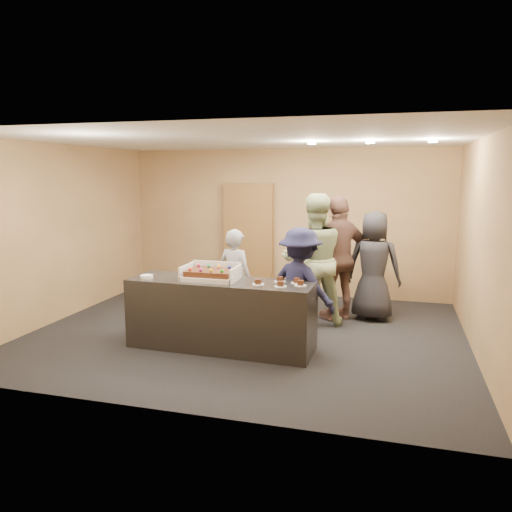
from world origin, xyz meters
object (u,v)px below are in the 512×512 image
Objects in this scene: person_sage_man at (313,260)px; person_brown_extra at (339,258)px; person_navy_man at (300,287)px; cake_box at (211,276)px; sheet_cake at (211,272)px; person_server_grey at (235,279)px; storage_cabinet at (249,239)px; plate_stack at (147,277)px; person_dark_suit at (374,266)px; serving_counter at (221,315)px.

person_sage_man reaches higher than person_brown_extra.
person_sage_man is 0.95m from person_navy_man.
cake_box reaches higher than sheet_cake.
storage_cabinet is at bearing -61.71° from person_server_grey.
person_server_grey is (0.89, 1.01, -0.19)m from plate_stack.
person_brown_extra reaches higher than person_navy_man.
sheet_cake is 0.35× the size of person_dark_suit.
person_sage_man is 0.51m from person_brown_extra.
storage_cabinet is at bearing 82.42° from plate_stack.
person_sage_man is (1.52, -1.73, -0.05)m from storage_cabinet.
person_server_grey is 2.17m from person_dark_suit.
storage_cabinet is at bearing 97.69° from cake_box.
sheet_cake reaches higher than serving_counter.
person_dark_suit is (0.85, 0.51, -0.14)m from person_sage_man.
plate_stack is 0.11× the size of person_server_grey.
person_brown_extra is at bearing -131.34° from person_server_grey.
plate_stack is at bearing -171.22° from serving_counter.
storage_cabinet is at bearing -36.09° from person_navy_man.
serving_counter is 0.93m from person_server_grey.
serving_counter is 1.09m from plate_stack.
plate_stack is 0.11× the size of person_navy_man.
person_dark_suit is at bearing -135.65° from person_server_grey.
person_brown_extra is at bearing 21.41° from person_dark_suit.
person_navy_man is at bearing 65.71° from person_dark_suit.
plate_stack is 2.96m from person_brown_extra.
person_brown_extra is (1.31, 1.76, 0.51)m from serving_counter.
person_sage_man is at bearing -66.91° from person_navy_man.
person_navy_man is 1.69m from person_dark_suit.
person_sage_man reaches higher than serving_counter.
person_server_grey is at bearing -7.98° from person_brown_extra.
cake_box is at bearing 103.89° from person_server_grey.
cake_box is 0.36× the size of person_brown_extra.
cake_box is 0.06m from sheet_cake.
serving_counter is 3.47× the size of cake_box.
person_brown_extra is (2.28, 1.88, 0.04)m from plate_stack.
person_sage_man is at bearing 37.57° from plate_stack.
cake_box is at bearing 9.93° from plate_stack.
person_server_grey is at bearing -78.37° from storage_cabinet.
storage_cabinet is 2.30m from person_sage_man.
person_sage_man is (1.10, 1.35, 0.04)m from cake_box.
serving_counter is 1.25× the size of person_brown_extra.
person_navy_man is (-0.02, -0.93, -0.20)m from person_sage_man.
serving_counter is 3.21m from storage_cabinet.
serving_counter is 0.51m from cake_box.
plate_stack is at bearing 65.25° from person_server_grey.
person_dark_suit is (1.92, 1.01, 0.11)m from person_server_grey.
person_sage_man reaches higher than person_server_grey.
person_dark_suit is at bearing -27.17° from storage_cabinet.
cake_box is (0.42, -3.08, -0.09)m from storage_cabinet.
sheet_cake is at bearing 47.12° from person_navy_man.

